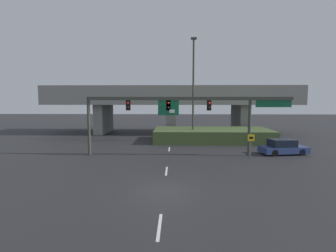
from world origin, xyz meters
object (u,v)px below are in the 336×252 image
speed_limit_sign (251,142)px  highway_light_pole_near (193,88)px  signal_gantry (184,107)px  parked_sedan_near_right (283,147)px

speed_limit_sign → highway_light_pole_near: highway_light_pole_near is taller
signal_gantry → highway_light_pole_near: 8.72m
signal_gantry → parked_sedan_near_right: signal_gantry is taller
signal_gantry → parked_sedan_near_right: 10.53m
signal_gantry → highway_light_pole_near: size_ratio=1.49×
parked_sedan_near_right → speed_limit_sign: bearing=-160.5°
parked_sedan_near_right → signal_gantry: bearing=176.7°
highway_light_pole_near → parked_sedan_near_right: size_ratio=2.74×
highway_light_pole_near → parked_sedan_near_right: highway_light_pole_near is taller
speed_limit_sign → parked_sedan_near_right: 4.27m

